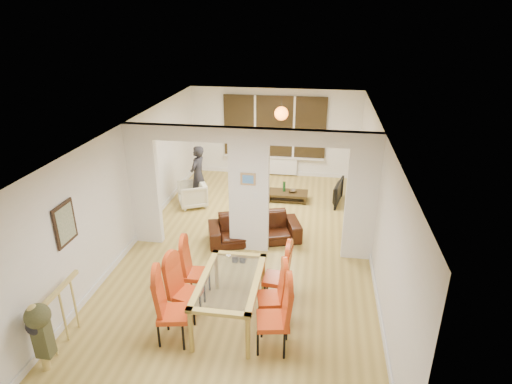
% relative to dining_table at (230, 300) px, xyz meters
% --- Properties ---
extents(floor, '(5.00, 9.00, 0.01)m').
position_rel_dining_table_xyz_m(floor, '(-0.08, 2.29, -0.39)').
color(floor, tan).
rests_on(floor, ground).
extents(room_walls, '(5.00, 9.00, 2.60)m').
position_rel_dining_table_xyz_m(room_walls, '(-0.08, 2.29, 0.91)').
color(room_walls, silver).
rests_on(room_walls, floor).
extents(divider_wall, '(5.00, 0.18, 2.60)m').
position_rel_dining_table_xyz_m(divider_wall, '(-0.08, 2.29, 0.91)').
color(divider_wall, white).
rests_on(divider_wall, floor).
extents(bay_window_blinds, '(3.00, 0.08, 1.80)m').
position_rel_dining_table_xyz_m(bay_window_blinds, '(-0.08, 6.73, 1.11)').
color(bay_window_blinds, black).
rests_on(bay_window_blinds, room_walls).
extents(radiator, '(1.40, 0.08, 0.50)m').
position_rel_dining_table_xyz_m(radiator, '(-0.08, 6.69, -0.09)').
color(radiator, white).
rests_on(radiator, floor).
extents(pendant_light, '(0.36, 0.36, 0.36)m').
position_rel_dining_table_xyz_m(pendant_light, '(0.22, 5.59, 1.76)').
color(pendant_light, orange).
rests_on(pendant_light, room_walls).
extents(stair_newel, '(0.40, 1.20, 1.10)m').
position_rel_dining_table_xyz_m(stair_newel, '(-2.33, -0.91, 0.16)').
color(stair_newel, tan).
rests_on(stair_newel, floor).
extents(wall_poster, '(0.04, 0.52, 0.67)m').
position_rel_dining_table_xyz_m(wall_poster, '(-2.55, -0.11, 1.21)').
color(wall_poster, gray).
rests_on(wall_poster, room_walls).
extents(pillar_photo, '(0.30, 0.03, 0.25)m').
position_rel_dining_table_xyz_m(pillar_photo, '(-0.08, 2.19, 1.21)').
color(pillar_photo, '#4C8CD8').
rests_on(pillar_photo, divider_wall).
extents(dining_table, '(0.93, 1.66, 0.78)m').
position_rel_dining_table_xyz_m(dining_table, '(0.00, 0.00, 0.00)').
color(dining_table, '#AF9340').
rests_on(dining_table, floor).
extents(dining_chair_la, '(0.53, 0.53, 1.14)m').
position_rel_dining_table_xyz_m(dining_chair_la, '(-0.73, -0.58, 0.18)').
color(dining_chair_la, '#B83912').
rests_on(dining_chair_la, floor).
extents(dining_chair_lb, '(0.52, 0.52, 1.07)m').
position_rel_dining_table_xyz_m(dining_chair_lb, '(-0.72, -0.05, 0.14)').
color(dining_chair_lb, '#B83912').
rests_on(dining_chair_lb, floor).
extents(dining_chair_lc, '(0.44, 0.44, 1.04)m').
position_rel_dining_table_xyz_m(dining_chair_lc, '(-0.70, 0.53, 0.13)').
color(dining_chair_lc, '#B83912').
rests_on(dining_chair_lc, floor).
extents(dining_chair_ra, '(0.54, 0.54, 1.16)m').
position_rel_dining_table_xyz_m(dining_chair_ra, '(0.74, -0.52, 0.19)').
color(dining_chair_ra, '#B83912').
rests_on(dining_chair_ra, floor).
extents(dining_chair_rb, '(0.50, 0.50, 1.06)m').
position_rel_dining_table_xyz_m(dining_chair_rb, '(0.65, 0.04, 0.14)').
color(dining_chair_rb, '#B83912').
rests_on(dining_chair_rb, floor).
extents(dining_chair_rc, '(0.46, 0.46, 1.05)m').
position_rel_dining_table_xyz_m(dining_chair_rc, '(0.67, 0.60, 0.14)').
color(dining_chair_rc, '#B83912').
rests_on(dining_chair_rc, floor).
extents(sofa, '(2.10, 1.33, 0.57)m').
position_rel_dining_table_xyz_m(sofa, '(-0.03, 2.63, -0.10)').
color(sofa, black).
rests_on(sofa, floor).
extents(armchair, '(0.90, 0.91, 0.62)m').
position_rel_dining_table_xyz_m(armchair, '(-1.88, 4.17, -0.08)').
color(armchair, beige).
rests_on(armchair, floor).
extents(person, '(0.62, 0.47, 1.52)m').
position_rel_dining_table_xyz_m(person, '(-1.77, 4.41, 0.37)').
color(person, black).
rests_on(person, floor).
extents(television, '(1.02, 0.33, 0.58)m').
position_rel_dining_table_xyz_m(television, '(1.72, 4.94, -0.10)').
color(television, black).
rests_on(television, floor).
extents(coffee_table, '(1.14, 0.78, 0.24)m').
position_rel_dining_table_xyz_m(coffee_table, '(0.50, 4.86, -0.27)').
color(coffee_table, '#332511').
rests_on(coffee_table, floor).
extents(bottle, '(0.07, 0.07, 0.29)m').
position_rel_dining_table_xyz_m(bottle, '(0.40, 4.91, -0.01)').
color(bottle, '#143F19').
rests_on(bottle, coffee_table).
extents(bowl, '(0.21, 0.21, 0.05)m').
position_rel_dining_table_xyz_m(bowl, '(0.62, 4.89, -0.12)').
color(bowl, '#332511').
rests_on(bowl, coffee_table).
extents(shoes, '(0.26, 0.28, 0.11)m').
position_rel_dining_table_xyz_m(shoes, '(-0.19, 1.79, -0.34)').
color(shoes, black).
rests_on(shoes, floor).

